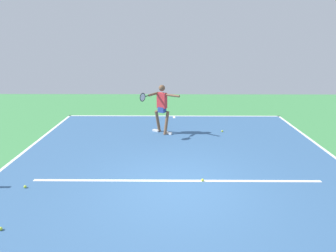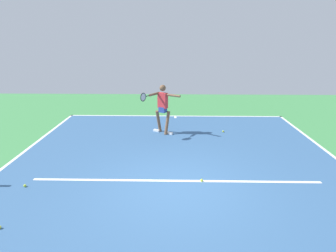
{
  "view_description": "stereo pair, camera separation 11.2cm",
  "coord_description": "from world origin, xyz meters",
  "px_view_note": "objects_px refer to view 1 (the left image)",
  "views": [
    {
      "loc": [
        0.17,
        5.95,
        3.41
      ],
      "look_at": [
        0.23,
        -2.02,
        0.9
      ],
      "focal_mm": 30.42,
      "sensor_mm": 36.0,
      "label": 1
    },
    {
      "loc": [
        0.06,
        5.95,
        3.41
      ],
      "look_at": [
        0.23,
        -2.02,
        0.9
      ],
      "focal_mm": 30.42,
      "sensor_mm": 36.0,
      "label": 2
    }
  ],
  "objects_px": {
    "tennis_player": "(162,106)",
    "tennis_ball_far_corner": "(202,180)",
    "tennis_ball_by_baseline": "(222,131)",
    "tennis_ball_centre_court": "(1,229)",
    "tennis_ball_by_sideline": "(25,187)"
  },
  "relations": [
    {
      "from": "tennis_player",
      "to": "tennis_ball_far_corner",
      "type": "height_order",
      "value": "tennis_player"
    },
    {
      "from": "tennis_ball_far_corner",
      "to": "tennis_ball_by_baseline",
      "type": "bearing_deg",
      "value": -106.76
    },
    {
      "from": "tennis_ball_by_baseline",
      "to": "tennis_ball_far_corner",
      "type": "xyz_separation_m",
      "value": [
        1.15,
        3.81,
        0.0
      ]
    },
    {
      "from": "tennis_player",
      "to": "tennis_ball_centre_court",
      "type": "xyz_separation_m",
      "value": [
        2.81,
        5.56,
        -1.0
      ]
    },
    {
      "from": "tennis_player",
      "to": "tennis_ball_by_sideline",
      "type": "bearing_deg",
      "value": 84.23
    },
    {
      "from": "tennis_ball_by_sideline",
      "to": "tennis_ball_centre_court",
      "type": "bearing_deg",
      "value": 100.98
    },
    {
      "from": "tennis_player",
      "to": "tennis_ball_by_baseline",
      "type": "bearing_deg",
      "value": -144.32
    },
    {
      "from": "tennis_ball_by_sideline",
      "to": "tennis_ball_far_corner",
      "type": "bearing_deg",
      "value": -175.13
    },
    {
      "from": "tennis_player",
      "to": "tennis_ball_by_sideline",
      "type": "height_order",
      "value": "tennis_player"
    },
    {
      "from": "tennis_ball_by_baseline",
      "to": "tennis_ball_centre_court",
      "type": "bearing_deg",
      "value": 48.38
    },
    {
      "from": "tennis_ball_centre_court",
      "to": "tennis_ball_by_sideline",
      "type": "distance_m",
      "value": 1.56
    },
    {
      "from": "tennis_ball_centre_court",
      "to": "tennis_ball_far_corner",
      "type": "relative_size",
      "value": 1.0
    },
    {
      "from": "tennis_player",
      "to": "tennis_ball_centre_court",
      "type": "relative_size",
      "value": 27.26
    },
    {
      "from": "tennis_player",
      "to": "tennis_ball_far_corner",
      "type": "relative_size",
      "value": 27.26
    },
    {
      "from": "tennis_player",
      "to": "tennis_ball_by_baseline",
      "type": "relative_size",
      "value": 27.26
    }
  ]
}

